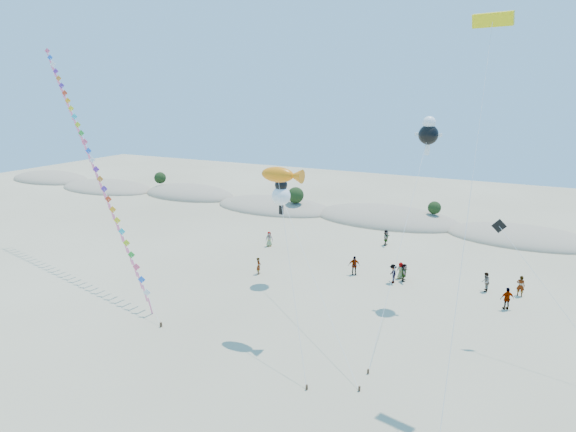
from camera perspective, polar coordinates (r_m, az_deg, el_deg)
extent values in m
ellipsoid|color=gray|center=(100.70, -26.32, 3.86)|extent=(17.00, 9.35, 3.20)
ellipsoid|color=#173A15|center=(100.56, -26.37, 4.35)|extent=(13.60, 6.12, 0.68)
ellipsoid|color=gray|center=(87.69, -20.62, 3.05)|extent=(18.00, 9.90, 2.80)
ellipsoid|color=#173A15|center=(87.55, -20.67, 3.54)|extent=(14.40, 6.48, 0.72)
ellipsoid|color=gray|center=(78.29, -11.59, 2.39)|extent=(16.00, 8.80, 3.60)
ellipsoid|color=#173A15|center=(78.09, -11.62, 3.10)|extent=(12.80, 5.76, 0.64)
ellipsoid|color=gray|center=(68.56, -1.68, 0.96)|extent=(17.60, 9.68, 3.00)
ellipsoid|color=#173A15|center=(68.37, -1.68, 1.63)|extent=(14.08, 6.34, 0.70)
ellipsoid|color=gray|center=(63.51, 11.47, -0.45)|extent=(19.00, 10.45, 3.40)
ellipsoid|color=#173A15|center=(63.28, 11.52, 0.37)|extent=(15.20, 6.84, 0.76)
ellipsoid|color=gray|center=(60.26, 25.94, -2.49)|extent=(16.40, 9.02, 2.80)
ellipsoid|color=#173A15|center=(60.06, 26.02, -1.78)|extent=(13.12, 5.90, 0.66)
sphere|color=black|center=(81.78, -14.92, 4.40)|extent=(1.90, 1.90, 1.90)
sphere|color=black|center=(65.20, 0.92, 2.48)|extent=(2.20, 2.20, 2.20)
sphere|color=black|center=(61.88, 16.96, 0.94)|extent=(1.60, 1.60, 1.60)
cube|color=#3F2D1E|center=(36.01, -14.82, -12.35)|extent=(0.12, 0.12, 0.35)
cylinder|color=silver|center=(45.78, -22.09, 5.93)|extent=(24.42, 12.61, 20.27)
cube|color=white|center=(37.41, -16.38, -8.69)|extent=(1.14, 0.45, 1.20)
cube|color=pink|center=(37.77, -16.00, -10.26)|extent=(0.19, 0.45, 1.55)
cube|color=blue|center=(38.00, -16.96, -7.21)|extent=(1.14, 0.45, 1.20)
cube|color=pink|center=(38.32, -16.59, -8.77)|extent=(0.19, 0.45, 1.55)
cube|color=#FF5077|center=(38.61, -17.53, -5.78)|extent=(1.14, 0.45, 1.20)
cube|color=pink|center=(38.91, -17.16, -7.32)|extent=(0.19, 0.45, 1.55)
cube|color=green|center=(39.24, -18.07, -4.39)|extent=(1.14, 0.45, 1.20)
cube|color=pink|center=(39.52, -17.71, -5.92)|extent=(0.19, 0.45, 1.55)
cube|color=#BDDC19|center=(39.91, -18.60, -3.04)|extent=(1.14, 0.45, 1.20)
cube|color=pink|center=(40.15, -18.24, -4.56)|extent=(0.19, 0.45, 1.55)
cube|color=#1CBDD2|center=(40.59, -19.10, -1.74)|extent=(1.14, 0.45, 1.20)
cube|color=pink|center=(40.81, -18.75, -3.24)|extent=(0.19, 0.45, 1.55)
cube|color=yellow|center=(41.30, -19.59, -0.49)|extent=(1.14, 0.45, 1.20)
cube|color=pink|center=(41.50, -19.24, -1.97)|extent=(0.19, 0.45, 1.55)
cube|color=#FFA215|center=(42.04, -20.06, 0.73)|extent=(1.14, 0.45, 1.20)
cube|color=pink|center=(42.20, -19.71, -0.73)|extent=(0.19, 0.45, 1.55)
cube|color=red|center=(42.79, -20.52, 1.90)|extent=(1.14, 0.45, 1.20)
cube|color=pink|center=(42.93, -20.17, 0.46)|extent=(0.19, 0.45, 1.55)
cube|color=#5829A7|center=(43.56, -20.95, 3.03)|extent=(1.14, 0.45, 1.20)
cube|color=pink|center=(43.68, -20.61, 1.61)|extent=(0.19, 0.45, 1.55)
cube|color=orange|center=(44.36, -21.38, 4.12)|extent=(1.14, 0.45, 1.20)
cube|color=pink|center=(44.45, -21.04, 2.72)|extent=(0.19, 0.45, 1.55)
cube|color=purple|center=(45.17, -21.79, 5.17)|extent=(1.14, 0.45, 1.20)
cube|color=pink|center=(45.24, -21.46, 3.80)|extent=(0.19, 0.45, 1.55)
cube|color=white|center=(45.99, -22.19, 6.18)|extent=(1.14, 0.45, 1.20)
cube|color=pink|center=(46.05, -21.86, 4.83)|extent=(0.19, 0.45, 1.55)
cube|color=blue|center=(46.84, -22.57, 7.16)|extent=(1.14, 0.45, 1.20)
cube|color=pink|center=(46.87, -22.25, 5.83)|extent=(0.19, 0.45, 1.55)
cube|color=#FF5077|center=(47.69, -22.94, 8.10)|extent=(1.14, 0.45, 1.20)
cube|color=pink|center=(47.71, -22.62, 6.80)|extent=(0.19, 0.45, 1.55)
cube|color=green|center=(48.57, -23.30, 9.01)|extent=(1.14, 0.45, 1.20)
cube|color=pink|center=(48.56, -22.99, 7.73)|extent=(0.19, 0.45, 1.55)
cube|color=#BDDC19|center=(49.45, -23.65, 9.88)|extent=(1.14, 0.45, 1.20)
cube|color=pink|center=(49.43, -23.34, 8.63)|extent=(0.19, 0.45, 1.55)
cube|color=#1CBDD2|center=(50.35, -23.99, 10.73)|extent=(1.14, 0.45, 1.20)
cube|color=pink|center=(50.31, -23.69, 9.49)|extent=(0.19, 0.45, 1.55)
cube|color=yellow|center=(51.26, -24.32, 11.54)|extent=(1.14, 0.45, 1.20)
cube|color=pink|center=(51.20, -24.02, 10.33)|extent=(0.19, 0.45, 1.55)
cube|color=#FFA215|center=(52.18, -24.64, 12.32)|extent=(1.14, 0.45, 1.20)
cube|color=pink|center=(52.11, -24.34, 11.14)|extent=(0.19, 0.45, 1.55)
cube|color=red|center=(53.12, -24.95, 13.08)|extent=(1.14, 0.45, 1.20)
cube|color=pink|center=(53.03, -24.65, 11.92)|extent=(0.19, 0.45, 1.55)
cube|color=#5829A7|center=(54.06, -25.25, 13.81)|extent=(1.14, 0.45, 1.20)
cube|color=pink|center=(53.95, -24.96, 12.67)|extent=(0.19, 0.45, 1.55)
cube|color=orange|center=(55.01, -25.54, 14.52)|extent=(1.14, 0.45, 1.20)
cube|color=pink|center=(54.89, -25.25, 13.39)|extent=(0.19, 0.45, 1.55)
cube|color=purple|center=(55.98, -25.83, 15.20)|extent=(1.14, 0.45, 1.20)
cube|color=pink|center=(55.84, -25.54, 14.10)|extent=(0.19, 0.45, 1.55)
cube|color=white|center=(56.95, -26.10, 15.85)|extent=(1.14, 0.45, 1.20)
cube|color=pink|center=(56.80, -25.82, 14.77)|extent=(0.19, 0.45, 1.55)
cube|color=blue|center=(57.93, -26.37, 16.49)|extent=(1.14, 0.45, 1.20)
cube|color=pink|center=(57.77, -26.09, 15.43)|extent=(0.19, 0.45, 1.55)
cube|color=#FF5077|center=(58.92, -26.63, 17.10)|extent=(1.14, 0.45, 1.20)
cube|color=pink|center=(58.74, -26.36, 16.06)|extent=(0.19, 0.45, 1.55)
cube|color=#3F2D1E|center=(28.56, 2.24, -19.62)|extent=(0.10, 0.10, 0.30)
cylinder|color=silver|center=(29.27, 0.37, -6.91)|extent=(4.82, 5.79, 10.96)
ellipsoid|color=orange|center=(31.32, -1.24, 4.93)|extent=(2.31, 1.01, 1.01)
cone|color=orange|center=(30.75, 0.89, 4.75)|extent=(0.92, 0.92, 0.92)
cube|color=#3F2D1E|center=(28.71, 8.45, -19.59)|extent=(0.10, 0.10, 0.30)
cylinder|color=silver|center=(34.04, 2.88, -6.81)|extent=(11.40, 12.66, 7.59)
sphere|color=white|center=(40.76, -0.82, 2.38)|extent=(1.60, 1.60, 1.60)
sphere|color=black|center=(40.57, -0.83, 3.71)|extent=(1.07, 1.07, 1.07)
cube|color=black|center=(41.03, -0.82, 0.74)|extent=(0.35, 0.18, 0.80)
cube|color=#3F2D1E|center=(30.22, 9.47, -17.72)|extent=(0.10, 0.10, 0.30)
cylinder|color=silver|center=(33.10, 13.33, -2.82)|extent=(0.23, 12.56, 13.05)
sphere|color=black|center=(37.91, 16.30, 9.24)|extent=(1.48, 1.48, 1.48)
sphere|color=white|center=(37.84, 16.40, 10.57)|extent=(0.96, 0.96, 0.96)
cube|color=white|center=(38.02, 16.18, 7.53)|extent=(0.35, 0.18, 0.80)
cube|color=white|center=(38.04, 15.26, 9.32)|extent=(0.60, 0.15, 0.25)
cube|color=white|center=(37.79, 17.36, 9.14)|extent=(0.60, 0.15, 0.25)
cylinder|color=silver|center=(22.62, 20.19, -2.76)|extent=(0.47, 11.47, 19.63)
cube|color=yellow|center=(27.62, 23.11, 20.61)|extent=(2.01, 0.82, 0.71)
cube|color=black|center=(27.64, 23.11, 20.61)|extent=(1.94, 0.51, 0.19)
cylinder|color=silver|center=(32.87, 29.57, -9.39)|extent=(7.73, 4.50, 7.83)
cube|color=black|center=(33.67, 23.74, -1.09)|extent=(0.94, 0.28, 0.96)
imported|color=slate|center=(44.04, -3.50, -5.91)|extent=(0.52, 0.65, 1.55)
imported|color=slate|center=(44.11, 13.19, -6.30)|extent=(0.86, 0.76, 1.49)
imported|color=slate|center=(44.18, 7.84, -5.82)|extent=(1.12, 0.85, 1.77)
imported|color=slate|center=(42.96, 12.32, -6.69)|extent=(1.09, 1.25, 1.68)
imported|color=slate|center=(43.60, 13.60, -6.52)|extent=(0.67, 1.51, 1.58)
imported|color=slate|center=(43.72, 25.85, -7.45)|extent=(0.70, 0.52, 1.74)
imported|color=slate|center=(43.49, 22.35, -7.25)|extent=(0.66, 0.83, 1.65)
imported|color=slate|center=(51.65, -2.24, -2.73)|extent=(0.93, 0.86, 1.60)
imported|color=slate|center=(40.71, 24.54, -8.89)|extent=(1.12, 0.87, 1.77)
imported|color=slate|center=(53.00, 11.55, -2.52)|extent=(0.62, 1.60, 1.69)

